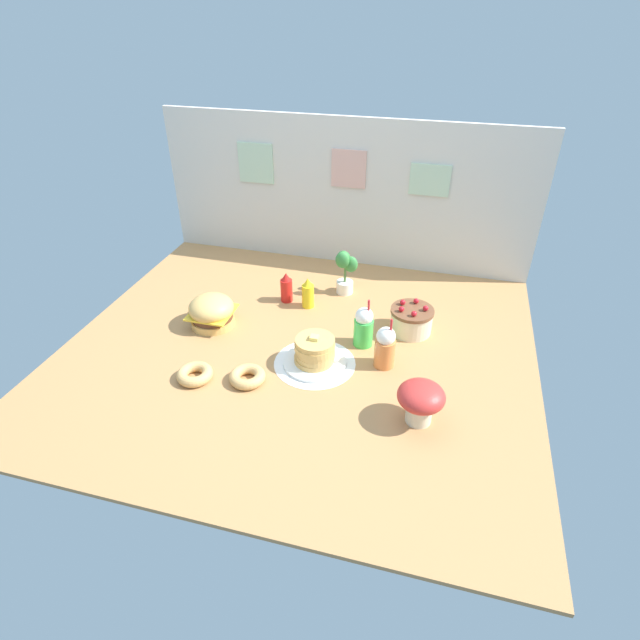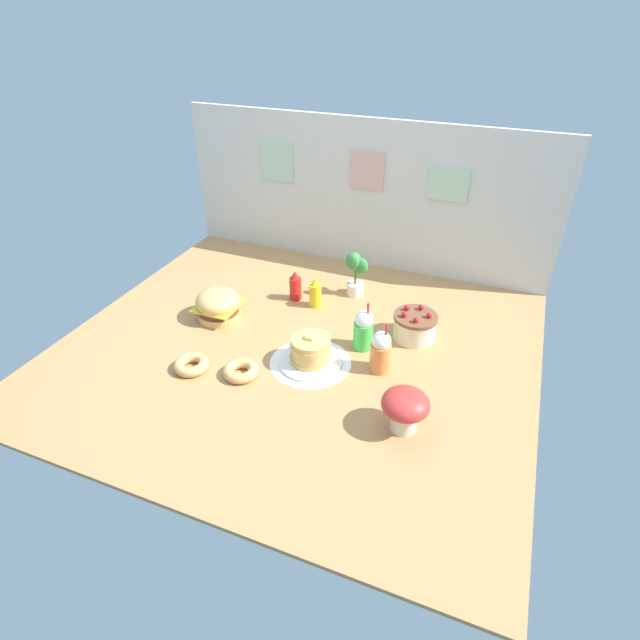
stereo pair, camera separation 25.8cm
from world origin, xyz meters
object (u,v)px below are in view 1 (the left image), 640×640
at_px(mustard_bottle, 308,294).
at_px(donut_pink_glaze, 195,374).
at_px(ketchup_bottle, 286,288).
at_px(orange_float_cup, 385,347).
at_px(mushroom_stool, 421,399).
at_px(potted_plant, 345,270).
at_px(pancake_stack, 315,353).
at_px(donut_chocolate, 247,376).
at_px(burger, 212,311).
at_px(layer_cake, 411,320).
at_px(cream_soda_cup, 364,327).

xyz_separation_m(mustard_bottle, donut_pink_glaze, (-0.34, -0.77, -0.06)).
xyz_separation_m(ketchup_bottle, orange_float_cup, (0.65, -0.46, 0.02)).
height_order(orange_float_cup, mushroom_stool, orange_float_cup).
relative_size(donut_pink_glaze, potted_plant, 0.61).
xyz_separation_m(pancake_stack, ketchup_bottle, (-0.32, 0.54, 0.02)).
bearing_deg(donut_chocolate, potted_plant, 74.41).
distance_m(burger, mushroom_stool, 1.26).
distance_m(burger, potted_plant, 0.82).
height_order(orange_float_cup, donut_pink_glaze, orange_float_cup).
xyz_separation_m(ketchup_bottle, donut_pink_glaze, (-0.20, -0.80, -0.06)).
xyz_separation_m(layer_cake, cream_soda_cup, (-0.23, -0.18, 0.04)).
bearing_deg(pancake_stack, mustard_bottle, 109.75).
relative_size(burger, cream_soda_cup, 0.88).
distance_m(pancake_stack, cream_soda_cup, 0.30).
bearing_deg(mustard_bottle, layer_cake, -9.43).
xyz_separation_m(orange_float_cup, potted_plant, (-0.34, 0.65, 0.04)).
xyz_separation_m(donut_chocolate, mushroom_stool, (0.81, -0.05, 0.09)).
xyz_separation_m(orange_float_cup, donut_pink_glaze, (-0.85, -0.34, -0.08)).
height_order(layer_cake, mustard_bottle, mustard_bottle).
xyz_separation_m(cream_soda_cup, donut_chocolate, (-0.47, -0.43, -0.08)).
bearing_deg(donut_pink_glaze, layer_cake, 35.28).
bearing_deg(orange_float_cup, layer_cake, 74.40).
bearing_deg(donut_pink_glaze, donut_chocolate, 10.98).
xyz_separation_m(burger, donut_chocolate, (0.36, -0.40, -0.06)).
distance_m(ketchup_bottle, donut_pink_glaze, 0.82).
relative_size(pancake_stack, layer_cake, 1.36).
bearing_deg(burger, mustard_bottle, 34.98).
relative_size(burger, potted_plant, 0.87).
bearing_deg(donut_chocolate, cream_soda_cup, 42.72).
distance_m(orange_float_cup, donut_chocolate, 0.67).
xyz_separation_m(mustard_bottle, cream_soda_cup, (0.38, -0.29, 0.02)).
xyz_separation_m(orange_float_cup, donut_chocolate, (-0.60, -0.29, -0.08)).
height_order(pancake_stack, potted_plant, potted_plant).
distance_m(burger, donut_pink_glaze, 0.47).
relative_size(layer_cake, potted_plant, 0.82).
bearing_deg(ketchup_bottle, potted_plant, 30.82).
xyz_separation_m(burger, cream_soda_cup, (0.83, 0.03, 0.02)).
bearing_deg(pancake_stack, layer_cake, 43.97).
height_order(ketchup_bottle, orange_float_cup, orange_float_cup).
distance_m(burger, layer_cake, 1.08).
height_order(ketchup_bottle, mustard_bottle, same).
relative_size(donut_pink_glaze, donut_chocolate, 1.00).
distance_m(mustard_bottle, orange_float_cup, 0.67).
relative_size(pancake_stack, potted_plant, 1.11).
bearing_deg(donut_pink_glaze, burger, 104.53).
relative_size(layer_cake, ketchup_bottle, 1.25).
xyz_separation_m(pancake_stack, donut_pink_glaze, (-0.52, -0.26, -0.04)).
bearing_deg(mustard_bottle, pancake_stack, -70.25).
xyz_separation_m(ketchup_bottle, mushroom_stool, (0.86, -0.80, 0.03)).
xyz_separation_m(cream_soda_cup, donut_pink_glaze, (-0.72, -0.48, -0.08)).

